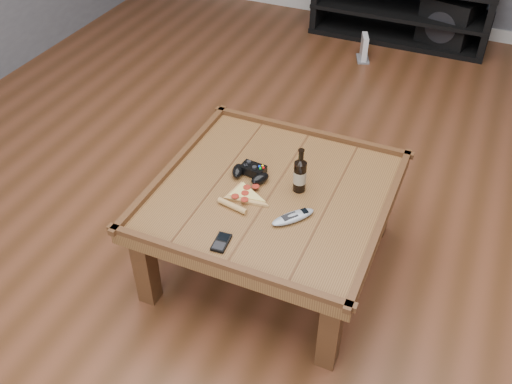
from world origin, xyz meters
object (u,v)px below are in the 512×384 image
at_px(media_console, 402,8).
at_px(pizza_slice, 243,196).
at_px(smartphone, 221,242).
at_px(coffee_table, 272,201).
at_px(game_controller, 251,172).
at_px(beer_bottle, 300,174).
at_px(subwoofer, 450,20).
at_px(game_console, 364,49).
at_px(remote_control, 293,217).

bearing_deg(media_console, pizza_slice, -91.97).
xyz_separation_m(media_console, smartphone, (-0.06, -3.13, 0.21)).
xyz_separation_m(coffee_table, media_console, (0.00, 2.75, -0.15)).
bearing_deg(game_controller, beer_bottle, 5.94).
xyz_separation_m(coffee_table, subwoofer, (0.38, 2.80, -0.20)).
distance_m(smartphone, game_console, 2.65).
height_order(media_console, beer_bottle, beer_bottle).
bearing_deg(beer_bottle, game_controller, -179.91).
bearing_deg(beer_bottle, smartphone, -111.00).
distance_m(beer_bottle, subwoofer, 2.78).
bearing_deg(game_console, pizza_slice, -109.26).
distance_m(coffee_table, game_console, 2.27).
height_order(pizza_slice, remote_control, remote_control).
height_order(subwoofer, game_console, subwoofer).
bearing_deg(coffee_table, subwoofer, 82.21).
relative_size(pizza_slice, game_console, 1.39).
relative_size(coffee_table, pizza_slice, 3.75).
distance_m(beer_bottle, smartphone, 0.47).
distance_m(beer_bottle, game_controller, 0.24).
relative_size(subwoofer, game_console, 2.40).
relative_size(game_controller, subwoofer, 0.41).
height_order(pizza_slice, game_console, pizza_slice).
bearing_deg(subwoofer, pizza_slice, -84.81).
relative_size(coffee_table, subwoofer, 2.16).
height_order(media_console, smartphone, media_console).
bearing_deg(subwoofer, coffee_table, -83.16).
height_order(coffee_table, game_console, coffee_table).
height_order(pizza_slice, smartphone, pizza_slice).
bearing_deg(game_console, media_console, 52.47).
relative_size(pizza_slice, smartphone, 2.57).
xyz_separation_m(coffee_table, game_controller, (-0.13, 0.05, 0.08)).
height_order(media_console, remote_control, media_console).
relative_size(media_console, subwoofer, 2.94).
distance_m(media_console, game_console, 0.55).
relative_size(beer_bottle, subwoofer, 0.45).
xyz_separation_m(coffee_table, smartphone, (-0.06, -0.38, 0.07)).
bearing_deg(media_console, game_controller, -92.73).
distance_m(media_console, pizza_slice, 2.85).
relative_size(beer_bottle, pizza_slice, 0.78).
distance_m(media_console, smartphone, 3.14).
xyz_separation_m(beer_bottle, remote_control, (0.04, -0.19, -0.07)).
bearing_deg(remote_control, subwoofer, 124.83).
xyz_separation_m(smartphone, subwoofer, (0.45, 3.18, -0.26)).
distance_m(game_controller, remote_control, 0.33).
xyz_separation_m(game_controller, subwoofer, (0.51, 2.74, -0.28)).
bearing_deg(game_controller, pizza_slice, -72.46).
distance_m(beer_bottle, pizza_slice, 0.26).
bearing_deg(game_controller, smartphone, -75.59).
distance_m(smartphone, remote_control, 0.32).
bearing_deg(coffee_table, pizza_slice, -136.52).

